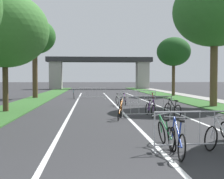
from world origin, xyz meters
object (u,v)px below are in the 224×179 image
Objects in this scene: bicycle_red_5 at (153,101)px; tree_right_cypress_far at (174,52)px; bicycle_purple_10 at (125,100)px; bicycle_orange_9 at (120,111)px; crowd_barrier_fourth at (92,93)px; tree_right_pine_near at (215,12)px; bicycle_white_4 at (119,101)px; bicycle_silver_7 at (222,141)px; crowd_barrier_nearest at (200,131)px; crowd_barrier_third at (139,98)px; crowd_barrier_second at (147,107)px; bicycle_green_6 at (166,134)px; bicycle_black_2 at (172,110)px; bicycle_purple_0 at (150,109)px; bicycle_teal_8 at (74,95)px; tree_left_oak_mid at (35,37)px; tree_left_oak_near at (5,30)px; bicycle_blue_1 at (177,141)px.

tree_right_cypress_far is at bearing -102.28° from bicycle_red_5.
bicycle_orange_9 is at bearing -90.18° from bicycle_purple_10.
crowd_barrier_fourth reaches higher than bicycle_orange_9.
crowd_barrier_fourth is (-8.05, 8.16, -5.80)m from tree_right_pine_near.
bicycle_silver_7 is (1.13, -13.46, 0.02)m from bicycle_white_4.
crowd_barrier_nearest is 13.29m from crowd_barrier_third.
crowd_barrier_second is 6.25m from bicycle_green_6.
crowd_barrier_nearest is at bearing -109.52° from bicycle_black_2.
tree_right_cypress_far is at bearing 75.49° from crowd_barrier_nearest.
crowd_barrier_second is at bearing 85.26° from bicycle_red_5.
bicycle_purple_0 is at bearing -138.78° from tree_right_pine_near.
tree_right_pine_near is at bearing 63.56° from bicycle_silver_7.
bicycle_teal_8 is (-1.71, 0.57, -0.17)m from crowd_barrier_fourth.
tree_left_oak_mid is 4.61× the size of bicycle_green_6.
bicycle_red_5 is at bearing -29.56° from crowd_barrier_third.
bicycle_black_2 is (8.63, -3.27, -4.19)m from tree_left_oak_near.
crowd_barrier_fourth is 1.81m from bicycle_teal_8.
bicycle_white_4 and bicycle_purple_10 have the same top height.
bicycle_purple_0 is (8.23, -14.22, -5.48)m from tree_left_oak_mid.
bicycle_blue_1 is (-0.74, -0.44, -0.15)m from crowd_barrier_nearest.
tree_right_cypress_far is 24.79m from crowd_barrier_nearest.
crowd_barrier_third reaches higher than bicycle_blue_1.
bicycle_silver_7 reaches higher than bicycle_green_6.
crowd_barrier_third and crowd_barrier_fourth have the same top height.
crowd_barrier_third is at bearing 162.49° from tree_right_pine_near.
tree_left_oak_near reaches higher than bicycle_silver_7.
bicycle_blue_1 is (-6.17, -12.19, -5.96)m from tree_right_pine_near.
bicycle_orange_9 reaches higher than bicycle_purple_10.
bicycle_red_5 is at bearing -59.74° from crowd_barrier_fourth.
tree_right_cypress_far is 3.94× the size of bicycle_red_5.
bicycle_purple_0 is (-5.25, -4.60, -5.97)m from tree_right_pine_near.
tree_left_oak_mid reaches higher than bicycle_silver_7.
tree_left_oak_near is 11.91m from tree_left_oak_mid.
tree_right_pine_near is at bearing 66.30° from bicycle_blue_1.
bicycle_blue_1 reaches higher than bicycle_purple_0.
tree_right_cypress_far reaches higher than bicycle_blue_1.
bicycle_white_4 is (-6.92, -10.76, -4.37)m from tree_right_cypress_far.
bicycle_teal_8 is at bearing 138.20° from tree_right_pine_near.
bicycle_teal_8 is (-3.53, 7.60, 0.00)m from bicycle_white_4.
crowd_barrier_fourth reaches higher than bicycle_teal_8.
bicycle_blue_1 is 0.93× the size of bicycle_black_2.
crowd_barrier_nearest is (-5.43, -11.76, -5.80)m from tree_right_pine_near.
crowd_barrier_second is at bearing 90.69° from crowd_barrier_nearest.
bicycle_purple_10 is at bearing -69.70° from crowd_barrier_fourth.
tree_left_oak_near reaches higher than bicycle_purple_0.
bicycle_teal_8 is at bearing 101.94° from crowd_barrier_nearest.
crowd_barrier_third is 7.01m from bicycle_black_2.
crowd_barrier_third is (-5.50, -10.37, -4.21)m from tree_right_cypress_far.
crowd_barrier_third is 8.75m from bicycle_teal_8.
bicycle_red_5 is (-3.86, 0.98, -5.97)m from tree_right_pine_near.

